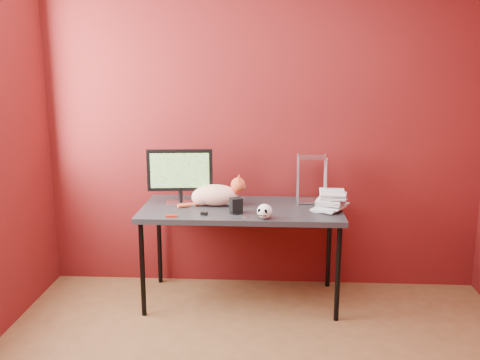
# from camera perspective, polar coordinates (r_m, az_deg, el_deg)

# --- Properties ---
(room) EXTENTS (3.52, 3.52, 2.61)m
(room) POSITION_cam_1_polar(r_m,az_deg,el_deg) (2.53, 1.89, 3.92)
(room) COLOR brown
(room) RESTS_ON ground
(desk) EXTENTS (1.50, 0.70, 0.75)m
(desk) POSITION_cam_1_polar(r_m,az_deg,el_deg) (4.04, 0.15, -3.61)
(desk) COLOR black
(desk) RESTS_ON ground
(monitor) EXTENTS (0.50, 0.18, 0.43)m
(monitor) POSITION_cam_1_polar(r_m,az_deg,el_deg) (4.07, -6.42, 0.64)
(monitor) COLOR #A9A9AE
(monitor) RESTS_ON desk
(cat) EXTENTS (0.51, 0.20, 0.24)m
(cat) POSITION_cam_1_polar(r_m,az_deg,el_deg) (4.06, -2.59, -1.59)
(cat) COLOR #EA6031
(cat) RESTS_ON desk
(skull_mug) EXTENTS (0.11, 0.11, 0.10)m
(skull_mug) POSITION_cam_1_polar(r_m,az_deg,el_deg) (3.73, 2.64, -3.35)
(skull_mug) COLOR silver
(skull_mug) RESTS_ON desk
(speaker) EXTENTS (0.10, 0.10, 0.11)m
(speaker) POSITION_cam_1_polar(r_m,az_deg,el_deg) (3.86, -0.41, -2.81)
(speaker) COLOR black
(speaker) RESTS_ON desk
(book_stack) EXTENTS (0.29, 0.31, 1.48)m
(book_stack) POSITION_cam_1_polar(r_m,az_deg,el_deg) (3.93, 8.78, 7.52)
(book_stack) COLOR beige
(book_stack) RESTS_ON desk
(wire_rack) EXTENTS (0.22, 0.18, 0.37)m
(wire_rack) POSITION_cam_1_polar(r_m,az_deg,el_deg) (4.17, 7.65, 0.09)
(wire_rack) COLOR #A9A9AE
(wire_rack) RESTS_ON desk
(pocket_knife) EXTENTS (0.08, 0.03, 0.02)m
(pocket_knife) POSITION_cam_1_polar(r_m,az_deg,el_deg) (3.80, -7.33, -3.85)
(pocket_knife) COLOR #B11C0D
(pocket_knife) RESTS_ON desk
(black_gadget) EXTENTS (0.05, 0.04, 0.02)m
(black_gadget) POSITION_cam_1_polar(r_m,az_deg,el_deg) (3.83, -3.84, -3.59)
(black_gadget) COLOR black
(black_gadget) RESTS_ON desk
(washer) EXTENTS (0.05, 0.05, 0.00)m
(washer) POSITION_cam_1_polar(r_m,az_deg,el_deg) (3.78, 0.59, -3.93)
(washer) COLOR #A9A9AE
(washer) RESTS_ON desk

